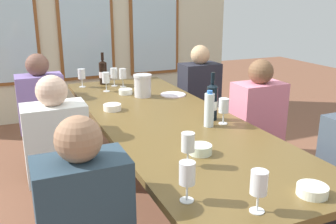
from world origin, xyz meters
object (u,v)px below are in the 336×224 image
at_px(wine_glass_2, 114,74).
at_px(wine_glass_5, 224,107).
at_px(wine_bottle_0, 212,102).
at_px(water_bottle, 209,110).
at_px(seated_person_0, 59,166).
at_px(dining_table, 166,126).
at_px(wine_glass_3, 82,74).
at_px(tasting_bowl_2, 126,92).
at_px(wine_glass_4, 188,143).
at_px(tasting_bowl_0, 312,190).
at_px(wine_glass_7, 106,79).
at_px(tasting_bowl_3, 112,107).
at_px(seated_person_5, 199,103).
at_px(wine_glass_0, 259,184).
at_px(seated_person_4, 43,121).
at_px(wine_glass_1, 122,75).
at_px(wine_glass_6, 187,174).
at_px(seated_person_1, 256,133).
at_px(wine_bottle_1, 103,72).
at_px(tasting_bowl_1, 200,149).
at_px(metal_pitcher, 143,85).
at_px(white_plate_0, 173,95).

distance_m(wine_glass_2, wine_glass_5, 1.43).
distance_m(wine_bottle_0, wine_glass_5, 0.11).
bearing_deg(water_bottle, seated_person_0, 165.72).
xyz_separation_m(dining_table, wine_glass_3, (-0.36, 1.19, 0.19)).
xyz_separation_m(tasting_bowl_2, wine_glass_4, (-0.15, -1.54, 0.10)).
distance_m(dining_table, tasting_bowl_0, 1.25).
height_order(wine_glass_4, wine_glass_7, same).
height_order(tasting_bowl_3, seated_person_5, seated_person_5).
relative_size(water_bottle, seated_person_0, 0.22).
height_order(wine_glass_0, seated_person_5, seated_person_5).
relative_size(seated_person_4, seated_person_5, 1.00).
relative_size(tasting_bowl_2, wine_glass_1, 0.69).
bearing_deg(wine_glass_4, tasting_bowl_3, 94.67).
xyz_separation_m(wine_glass_1, wine_glass_6, (-0.36, -2.12, 0.00)).
relative_size(wine_bottle_0, wine_glass_0, 1.90).
xyz_separation_m(wine_glass_2, wine_glass_3, (-0.29, 0.08, 0.00)).
bearing_deg(tasting_bowl_0, wine_glass_4, 127.23).
relative_size(seated_person_1, seated_person_4, 1.00).
bearing_deg(wine_bottle_1, tasting_bowl_3, -99.87).
bearing_deg(wine_glass_3, wine_glass_2, -15.37).
height_order(tasting_bowl_0, tasting_bowl_1, tasting_bowl_1).
relative_size(metal_pitcher, tasting_bowl_1, 1.52).
bearing_deg(wine_glass_0, tasting_bowl_1, 83.77).
distance_m(wine_bottle_1, tasting_bowl_0, 2.49).
relative_size(dining_table, tasting_bowl_1, 22.07).
bearing_deg(seated_person_5, seated_person_1, -90.00).
distance_m(wine_glass_0, seated_person_1, 1.56).
xyz_separation_m(tasting_bowl_0, tasting_bowl_2, (-0.21, 2.01, 0.00)).
relative_size(tasting_bowl_1, wine_glass_6, 0.72).
distance_m(wine_bottle_1, tasting_bowl_2, 0.49).
xyz_separation_m(white_plate_0, wine_glass_7, (-0.50, 0.36, 0.11)).
relative_size(wine_glass_6, seated_person_0, 0.16).
distance_m(white_plate_0, water_bottle, 0.86).
distance_m(metal_pitcher, tasting_bowl_1, 1.30).
height_order(white_plate_0, wine_glass_2, wine_glass_2).
bearing_deg(seated_person_1, seated_person_4, 147.00).
height_order(tasting_bowl_1, tasting_bowl_2, tasting_bowl_1).
relative_size(metal_pitcher, seated_person_4, 0.17).
bearing_deg(tasting_bowl_0, white_plate_0, 85.03).
xyz_separation_m(tasting_bowl_2, water_bottle, (0.25, -1.05, 0.09)).
height_order(tasting_bowl_0, seated_person_4, seated_person_4).
bearing_deg(wine_glass_4, wine_bottle_0, 51.51).
distance_m(wine_glass_4, seated_person_1, 1.26).
distance_m(wine_bottle_1, wine_glass_3, 0.22).
bearing_deg(tasting_bowl_2, tasting_bowl_1, -90.77).
distance_m(wine_glass_1, wine_glass_5, 1.36).
height_order(tasting_bowl_3, seated_person_4, seated_person_4).
bearing_deg(tasting_bowl_2, wine_glass_3, 125.02).
bearing_deg(tasting_bowl_0, wine_bottle_1, 96.66).
xyz_separation_m(wine_glass_3, wine_glass_7, (0.17, -0.26, -0.00)).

